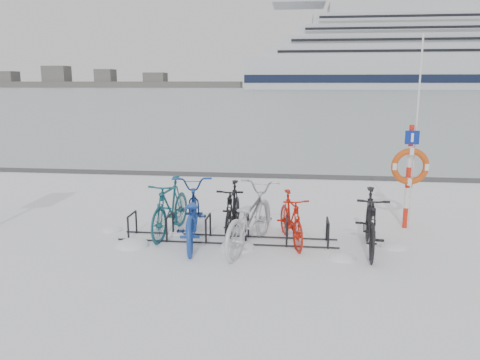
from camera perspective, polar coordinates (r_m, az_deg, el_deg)
ground at (r=8.64m, az=-1.52°, el=-7.37°), size 900.00×900.00×0.00m
ice_sheet at (r=163.11m, az=6.50°, el=10.71°), size 400.00×298.00×0.02m
quay_edge at (r=14.30m, az=1.89°, el=0.54°), size 400.00×0.25×0.10m
bike_rack at (r=8.59m, az=-1.53°, el=-6.24°), size 4.00×0.48×0.46m
lifebuoy_station at (r=9.59m, az=20.02°, el=1.55°), size 0.72×0.22×3.72m
cruise_ferry at (r=220.88m, az=21.68°, el=13.83°), size 154.69×29.14×50.83m
shoreline at (r=295.04m, az=-18.23°, el=11.19°), size 180.00×12.00×9.50m
bike_0 at (r=8.99m, az=-8.50°, el=-3.06°), size 0.72×1.89×1.11m
bike_1 at (r=8.47m, az=-5.98°, el=-3.88°), size 1.09×2.23×1.12m
bike_2 at (r=8.84m, az=-0.90°, el=-3.44°), size 0.51×1.72×1.03m
bike_3 at (r=8.17m, az=1.11°, el=-4.36°), size 1.27×2.27×1.13m
bike_4 at (r=8.47m, az=6.24°, el=-4.47°), size 0.84×1.64×0.95m
bike_5 at (r=8.30m, az=15.62°, el=-4.70°), size 0.66×1.85×1.09m
snow_drifts at (r=8.49m, az=-1.35°, el=-7.72°), size 5.71×1.58×0.22m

